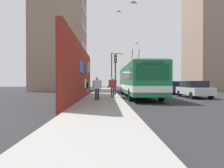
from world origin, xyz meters
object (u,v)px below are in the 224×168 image
pedestrian_at_curb (112,85)px  street_lamp (113,68)px  parked_car_navy (172,87)px  parked_car_white (158,86)px  pedestrian_near_wall (97,87)px  parked_car_dark_gray (150,85)px  city_bus (138,79)px  traffic_light (115,68)px  parked_car_silver (194,89)px

pedestrian_at_curb → street_lamp: 13.26m
parked_car_navy → parked_car_white: (6.29, 0.00, -0.00)m
parked_car_navy → pedestrian_near_wall: 12.85m
parked_car_navy → parked_car_dark_gray: same height
parked_car_white → pedestrian_near_wall: 17.90m
city_bus → parked_car_navy: bearing=-46.4°
parked_car_white → parked_car_dark_gray: same height
parked_car_dark_gray → traffic_light: bearing=155.3°
parked_car_navy → pedestrian_at_curb: size_ratio=2.58×
parked_car_navy → pedestrian_near_wall: size_ratio=2.67×
parked_car_silver → traffic_light: bearing=78.2°
pedestrian_at_curb → pedestrian_near_wall: 2.68m
parked_car_white → street_lamp: street_lamp is taller
city_bus → street_lamp: bearing=10.2°
parked_car_dark_gray → pedestrian_near_wall: (-21.05, 8.95, 0.31)m
city_bus → pedestrian_near_wall: 5.70m
pedestrian_at_curb → street_lamp: (13.02, -0.52, 2.46)m
pedestrian_at_curb → pedestrian_near_wall: size_ratio=1.03×
pedestrian_at_curb → parked_car_silver: bearing=-81.6°
parked_car_silver → parked_car_dark_gray: size_ratio=1.00×
pedestrian_near_wall → pedestrian_at_curb: bearing=-26.8°
city_bus → parked_car_white: size_ratio=2.76×
parked_car_silver → street_lamp: 14.18m
city_bus → traffic_light: city_bus is taller
parked_car_silver → pedestrian_near_wall: (-3.53, 8.95, 0.31)m
parked_car_navy → parked_car_dark_gray: (11.83, 0.00, -0.00)m
city_bus → traffic_light: 2.60m
parked_car_white → traffic_light: (-10.43, 7.35, 2.12)m
parked_car_dark_gray → street_lamp: street_lamp is taller
parked_car_navy → parked_car_silver: bearing=180.0°
parked_car_silver → pedestrian_near_wall: size_ratio=2.46×
parked_car_dark_gray → pedestrian_at_curb: 20.20m
city_bus → parked_car_navy: city_bus is taller
parked_car_silver → parked_car_white: (11.97, 0.00, 0.00)m
street_lamp → parked_car_dark_gray: bearing=-52.0°
parked_car_dark_gray → city_bus: bearing=162.8°
traffic_light → pedestrian_at_curb: bearing=171.8°
pedestrian_at_curb → street_lamp: bearing=-2.3°
parked_car_navy → street_lamp: bearing=49.3°
pedestrian_at_curb → traffic_light: bearing=-8.2°
parked_car_navy → pedestrian_at_curb: 10.32m
parked_car_navy → street_lamp: size_ratio=0.75×
city_bus → parked_car_white: city_bus is taller
parked_car_white → parked_car_dark_gray: bearing=0.0°
parked_car_silver → traffic_light: traffic_light is taller
parked_car_white → city_bus: bearing=155.2°
parked_car_navy → parked_car_dark_gray: size_ratio=1.08×
parked_car_dark_gray → street_lamp: (-5.64, 7.21, 2.81)m
parked_car_white → pedestrian_at_curb: 15.22m
city_bus → pedestrian_near_wall: size_ratio=6.87×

